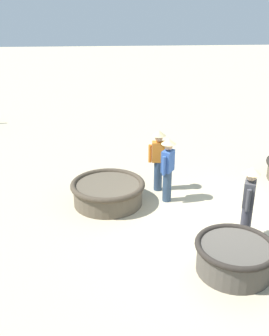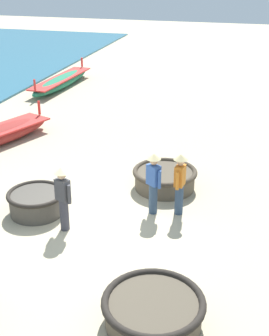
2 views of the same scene
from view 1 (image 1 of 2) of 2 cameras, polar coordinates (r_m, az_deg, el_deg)
ground_plane at (r=9.01m, az=13.02°, el=-8.98°), size 80.00×80.00×0.00m
coracle_beside_post at (r=9.83m, az=-3.87°, el=-3.43°), size 1.85×1.85×0.58m
coracle_front_right at (r=7.69m, az=14.31°, el=-12.28°), size 1.50×1.50×0.61m
fisherman_crouching at (r=8.38m, az=16.23°, el=-4.38°), size 0.49×0.36×1.67m
fisherman_by_coracle at (r=10.27m, az=3.49°, el=1.67°), size 0.36×0.53×1.67m
fisherman_standing_left at (r=9.69m, az=4.84°, el=0.30°), size 0.45×0.37×1.67m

